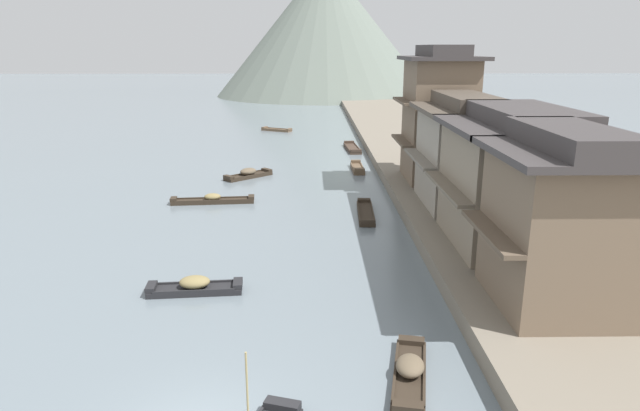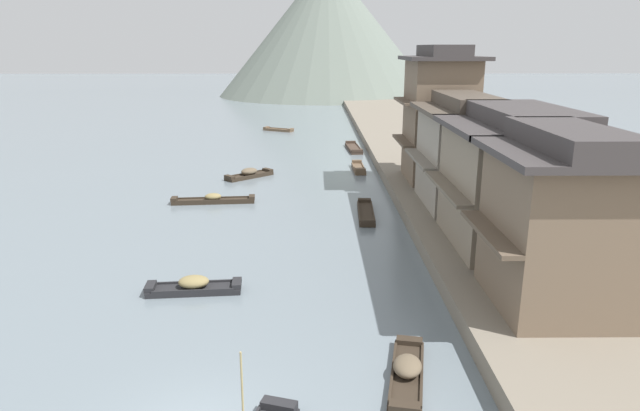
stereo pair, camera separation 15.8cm
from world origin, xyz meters
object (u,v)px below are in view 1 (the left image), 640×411
boat_midriver_upstream (410,371)px  house_waterfront_nearest (562,220)px  boat_moored_third (195,287)px  house_waterfront_tall (463,151)px  boat_moored_nearest (213,200)px  house_waterfront_narrow (438,115)px  boat_crossing_west (248,174)px  house_waterfront_second (519,179)px  boat_upstream_distant (357,168)px  boat_moored_far (366,213)px  boat_midriver_drifting (352,148)px  boat_moored_second (277,130)px

boat_midriver_upstream → house_waterfront_nearest: size_ratio=0.64×
boat_moored_third → house_waterfront_tall: size_ratio=0.55×
boat_moored_nearest → boat_moored_third: (1.53, -13.16, 0.05)m
house_waterfront_tall → house_waterfront_narrow: size_ratio=0.79×
boat_crossing_west → house_waterfront_second: (13.88, -16.58, 3.46)m
boat_moored_third → house_waterfront_tall: 16.94m
boat_upstream_distant → boat_moored_nearest: bearing=-136.0°
boat_midriver_upstream → house_waterfront_second: house_waterfront_second is taller
boat_moored_far → house_waterfront_tall: (5.32, -0.17, 3.60)m
boat_moored_nearest → boat_moored_third: bearing=-83.4°
boat_moored_far → boat_midriver_drifting: (0.74, 21.26, 0.02)m
boat_moored_nearest → boat_midriver_upstream: size_ratio=1.32×
boat_moored_far → boat_midriver_drifting: bearing=88.0°
house_waterfront_nearest → boat_moored_far: bearing=112.1°
boat_upstream_distant → house_waterfront_second: house_waterfront_second is taller
house_waterfront_nearest → boat_crossing_west: bearing=119.9°
boat_moored_nearest → boat_moored_second: bearing=86.1°
boat_moored_nearest → boat_upstream_distant: bearing=44.0°
boat_midriver_upstream → boat_crossing_west: 27.30m
house_waterfront_nearest → house_waterfront_second: bearing=82.9°
boat_moored_second → house_waterfront_nearest: 48.55m
boat_upstream_distant → house_waterfront_nearest: (4.80, -25.17, 3.57)m
boat_midriver_drifting → boat_midriver_upstream: 37.75m
boat_moored_second → house_waterfront_second: bearing=-72.0°
boat_moored_nearest → boat_upstream_distant: size_ratio=1.42×
house_waterfront_second → house_waterfront_narrow: 12.99m
house_waterfront_second → boat_moored_nearest: bearing=148.1°
boat_moored_third → house_waterfront_nearest: house_waterfront_nearest is taller
boat_midriver_drifting → boat_moored_nearest: bearing=-118.3°
boat_moored_second → boat_moored_third: (-0.58, -44.20, 0.11)m
boat_moored_far → house_waterfront_narrow: bearing=49.1°
boat_moored_second → house_waterfront_tall: 36.33m
house_waterfront_tall → boat_moored_third: bearing=-141.8°
boat_midriver_drifting → house_waterfront_narrow: size_ratio=0.59×
house_waterfront_second → boat_crossing_west: bearing=129.9°
boat_crossing_west → house_waterfront_tall: (13.12, -9.93, 3.47)m
boat_moored_second → boat_moored_far: (7.13, -33.77, 0.00)m
boat_midriver_drifting → house_waterfront_tall: bearing=-77.9°
boat_moored_nearest → house_waterfront_nearest: (14.54, -15.75, 3.55)m
boat_midriver_drifting → house_waterfront_second: 28.81m
boat_moored_second → boat_midriver_drifting: 14.77m
house_waterfront_nearest → boat_moored_nearest: bearing=132.7°
house_waterfront_narrow → boat_moored_far: bearing=-130.9°
boat_crossing_west → house_waterfront_tall: size_ratio=0.51×
boat_midriver_drifting → house_waterfront_narrow: (4.53, -15.19, 4.89)m
boat_upstream_distant → house_waterfront_nearest: size_ratio=0.59×
boat_midriver_drifting → boat_moored_far: bearing=-92.0°
boat_midriver_upstream → house_waterfront_narrow: house_waterfront_narrow is taller
boat_upstream_distant → house_waterfront_tall: size_ratio=0.53×
boat_midriver_upstream → boat_moored_far: bearing=89.1°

